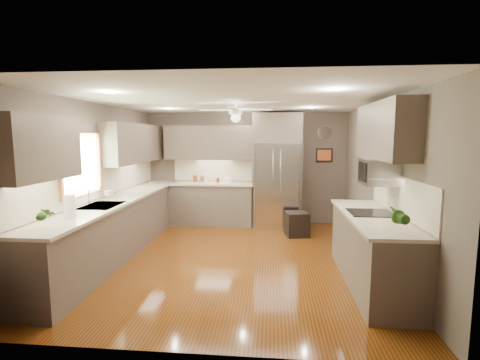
% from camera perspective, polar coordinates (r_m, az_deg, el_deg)
% --- Properties ---
extents(floor, '(5.00, 5.00, 0.00)m').
position_cam_1_polar(floor, '(5.75, -0.97, -12.75)').
color(floor, '#4A1D09').
rests_on(floor, ground).
extents(ceiling, '(5.00, 5.00, 0.00)m').
position_cam_1_polar(ceiling, '(5.44, -1.03, 12.88)').
color(ceiling, white).
rests_on(ceiling, ground).
extents(wall_back, '(4.50, 0.00, 4.50)m').
position_cam_1_polar(wall_back, '(7.93, 0.95, 2.01)').
color(wall_back, brown).
rests_on(wall_back, ground).
extents(wall_front, '(4.50, 0.00, 4.50)m').
position_cam_1_polar(wall_front, '(3.02, -6.14, -6.39)').
color(wall_front, brown).
rests_on(wall_front, ground).
extents(wall_left, '(0.00, 5.00, 5.00)m').
position_cam_1_polar(wall_left, '(6.12, -22.45, -0.03)').
color(wall_left, brown).
rests_on(wall_left, ground).
extents(wall_right, '(0.00, 5.00, 5.00)m').
position_cam_1_polar(wall_right, '(5.67, 22.23, -0.54)').
color(wall_right, brown).
rests_on(wall_right, ground).
extents(canister_a, '(0.12, 0.12, 0.14)m').
position_cam_1_polar(canister_a, '(7.88, -7.38, 0.24)').
color(canister_a, maroon).
rests_on(canister_a, back_run).
extents(canister_b, '(0.09, 0.09, 0.14)m').
position_cam_1_polar(canister_b, '(7.80, -6.28, 0.11)').
color(canister_b, silver).
rests_on(canister_b, back_run).
extents(canister_c, '(0.14, 0.14, 0.18)m').
position_cam_1_polar(canister_c, '(7.81, -5.56, 0.28)').
color(canister_c, '#C0BB90').
rests_on(canister_c, back_run).
extents(canister_d, '(0.08, 0.08, 0.11)m').
position_cam_1_polar(canister_d, '(7.72, -3.67, -0.00)').
color(canister_d, maroon).
rests_on(canister_d, back_run).
extents(soap_bottle, '(0.11, 0.11, 0.19)m').
position_cam_1_polar(soap_bottle, '(6.13, -20.59, -1.96)').
color(soap_bottle, white).
rests_on(soap_bottle, left_run).
extents(potted_plant_left, '(0.18, 0.14, 0.31)m').
position_cam_1_polar(potted_plant_left, '(4.43, -29.66, -4.97)').
color(potted_plant_left, '#255017').
rests_on(potted_plant_left, left_run).
extents(potted_plant_right, '(0.22, 0.19, 0.35)m').
position_cam_1_polar(potted_plant_right, '(4.07, 24.41, -5.41)').
color(potted_plant_right, '#255017').
rests_on(potted_plant_right, right_run).
extents(bowl, '(0.25, 0.25, 0.05)m').
position_cam_1_polar(bowl, '(7.72, -2.00, -0.25)').
color(bowl, '#C0BB90').
rests_on(bowl, back_run).
extents(left_run, '(0.65, 4.70, 1.45)m').
position_cam_1_polar(left_run, '(6.26, -19.06, -6.87)').
color(left_run, brown).
rests_on(left_run, ground).
extents(back_run, '(1.85, 0.65, 1.45)m').
position_cam_1_polar(back_run, '(7.83, -4.54, -3.73)').
color(back_run, brown).
rests_on(back_run, ground).
extents(uppers, '(4.50, 4.70, 0.95)m').
position_cam_1_polar(uppers, '(6.23, -7.13, 6.30)').
color(uppers, brown).
rests_on(uppers, wall_left).
extents(window, '(0.05, 1.12, 0.92)m').
position_cam_1_polar(window, '(5.64, -24.67, 2.36)').
color(window, '#BFF2B2').
rests_on(window, wall_left).
extents(sink, '(0.50, 0.70, 0.32)m').
position_cam_1_polar(sink, '(5.58, -21.75, -4.20)').
color(sink, silver).
rests_on(sink, left_run).
extents(refrigerator, '(1.06, 0.75, 2.45)m').
position_cam_1_polar(refrigerator, '(7.57, 6.04, 1.26)').
color(refrigerator, silver).
rests_on(refrigerator, ground).
extents(right_run, '(0.70, 2.20, 1.45)m').
position_cam_1_polar(right_run, '(4.99, 20.94, -10.48)').
color(right_run, brown).
rests_on(right_run, ground).
extents(microwave, '(0.43, 0.55, 0.34)m').
position_cam_1_polar(microwave, '(5.06, 21.73, 1.24)').
color(microwave, silver).
rests_on(microwave, wall_right).
extents(ceiling_fan, '(1.18, 1.18, 0.32)m').
position_cam_1_polar(ceiling_fan, '(5.72, -0.69, 10.91)').
color(ceiling_fan, white).
rests_on(ceiling_fan, ceiling).
extents(recessed_lights, '(2.84, 3.14, 0.01)m').
position_cam_1_polar(recessed_lights, '(5.84, -0.99, 12.42)').
color(recessed_lights, white).
rests_on(recessed_lights, ceiling).
extents(wall_clock, '(0.30, 0.03, 0.30)m').
position_cam_1_polar(wall_clock, '(7.95, 13.75, 7.60)').
color(wall_clock, white).
rests_on(wall_clock, wall_back).
extents(framed_print, '(0.36, 0.03, 0.30)m').
position_cam_1_polar(framed_print, '(7.95, 13.65, 3.99)').
color(framed_print, black).
rests_on(framed_print, wall_back).
extents(stool, '(0.50, 0.50, 0.49)m').
position_cam_1_polar(stool, '(7.03, 9.28, -7.11)').
color(stool, black).
rests_on(stool, ground).
extents(paper_towel, '(0.13, 0.13, 0.32)m').
position_cam_1_polar(paper_towel, '(4.87, -26.14, -3.95)').
color(paper_towel, white).
rests_on(paper_towel, left_run).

